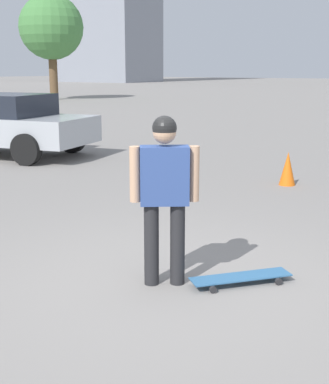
% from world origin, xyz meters
% --- Properties ---
extents(ground_plane, '(220.00, 220.00, 0.00)m').
position_xyz_m(ground_plane, '(0.00, 0.00, 0.00)').
color(ground_plane, gray).
extents(person, '(0.53, 0.42, 1.59)m').
position_xyz_m(person, '(0.00, 0.00, 0.94)').
color(person, '#262628').
rests_on(person, ground_plane).
extents(skateboard, '(0.80, 0.89, 0.08)m').
position_xyz_m(skateboard, '(-0.61, -0.39, 0.07)').
color(skateboard, '#336693').
rests_on(skateboard, ground_plane).
extents(car_parked_near, '(4.60, 2.74, 1.43)m').
position_xyz_m(car_parked_near, '(7.41, -4.36, 0.75)').
color(car_parked_near, '#ADB2B7').
rests_on(car_parked_near, ground_plane).
extents(tree_distant, '(4.14, 4.14, 6.69)m').
position_xyz_m(tree_distant, '(23.22, -22.05, 4.58)').
color(tree_distant, brown).
rests_on(tree_distant, ground_plane).
extents(traffic_cone, '(0.28, 0.28, 0.58)m').
position_xyz_m(traffic_cone, '(0.62, -4.87, 0.29)').
color(traffic_cone, orange).
rests_on(traffic_cone, ground_plane).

